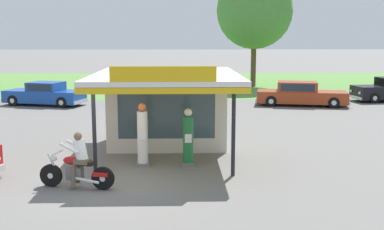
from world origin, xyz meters
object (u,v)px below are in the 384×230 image
(gas_pump_nearside, at_px, (143,137))
(parked_car_back_row_centre, at_px, (301,95))
(parked_car_second_row_spare, at_px, (157,93))
(parked_car_back_row_right, at_px, (45,95))
(gas_pump_offside, at_px, (188,140))
(motorcycle_with_rider, at_px, (78,165))

(gas_pump_nearside, height_order, parked_car_back_row_centre, gas_pump_nearside)
(parked_car_second_row_spare, relative_size, parked_car_back_row_right, 1.08)
(gas_pump_nearside, xyz_separation_m, parked_car_second_row_spare, (-0.16, 14.15, -0.22))
(gas_pump_offside, bearing_deg, parked_car_second_row_spare, 96.59)
(parked_car_second_row_spare, height_order, parked_car_back_row_right, parked_car_second_row_spare)
(gas_pump_offside, distance_m, parked_car_second_row_spare, 14.25)
(gas_pump_offside, bearing_deg, parked_car_back_row_right, 121.15)
(gas_pump_offside, xyz_separation_m, parked_car_back_row_right, (-8.55, 14.14, -0.20))
(gas_pump_offside, distance_m, motorcycle_with_rider, 3.87)
(parked_car_second_row_spare, distance_m, parked_car_back_row_right, 6.91)
(motorcycle_with_rider, relative_size, parked_car_back_row_right, 0.41)
(parked_car_back_row_centre, distance_m, parked_car_second_row_spare, 8.82)
(gas_pump_nearside, relative_size, parked_car_back_row_right, 0.39)
(motorcycle_with_rider, height_order, parked_car_back_row_right, motorcycle_with_rider)
(gas_pump_nearside, relative_size, gas_pump_offside, 1.10)
(gas_pump_nearside, relative_size, motorcycle_with_rider, 0.96)
(parked_car_back_row_centre, relative_size, parked_car_second_row_spare, 1.02)
(parked_car_second_row_spare, bearing_deg, gas_pump_nearside, -89.36)
(gas_pump_offside, bearing_deg, gas_pump_nearside, 180.00)
(gas_pump_offside, distance_m, parked_car_back_row_right, 16.52)
(motorcycle_with_rider, distance_m, parked_car_back_row_centre, 18.92)
(gas_pump_nearside, xyz_separation_m, parked_car_back_row_right, (-7.07, 14.14, -0.29))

